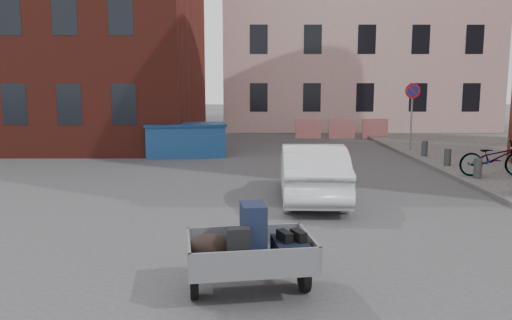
{
  "coord_description": "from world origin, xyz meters",
  "views": [
    {
      "loc": [
        -0.23,
        -10.3,
        2.71
      ],
      "look_at": [
        -0.2,
        0.33,
        1.1
      ],
      "focal_mm": 35.0,
      "sensor_mm": 36.0,
      "label": 1
    }
  ],
  "objects_px": {
    "dumpster": "(186,140)",
    "bicycle": "(494,158)",
    "trailer": "(249,250)",
    "silver_car": "(312,172)"
  },
  "relations": [
    {
      "from": "trailer",
      "to": "silver_car",
      "type": "distance_m",
      "value": 5.65
    },
    {
      "from": "silver_car",
      "to": "dumpster",
      "type": "bearing_deg",
      "value": -59.4
    },
    {
      "from": "trailer",
      "to": "dumpster",
      "type": "height_order",
      "value": "dumpster"
    },
    {
      "from": "dumpster",
      "to": "bicycle",
      "type": "height_order",
      "value": "dumpster"
    },
    {
      "from": "silver_car",
      "to": "bicycle",
      "type": "height_order",
      "value": "silver_car"
    },
    {
      "from": "trailer",
      "to": "bicycle",
      "type": "xyz_separation_m",
      "value": [
        6.91,
        7.91,
        0.03
      ]
    },
    {
      "from": "trailer",
      "to": "dumpster",
      "type": "distance_m",
      "value": 12.98
    },
    {
      "from": "dumpster",
      "to": "trailer",
      "type": "bearing_deg",
      "value": -87.32
    },
    {
      "from": "silver_car",
      "to": "bicycle",
      "type": "xyz_separation_m",
      "value": [
        5.49,
        2.45,
        -0.03
      ]
    },
    {
      "from": "silver_car",
      "to": "bicycle",
      "type": "distance_m",
      "value": 6.01
    }
  ]
}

